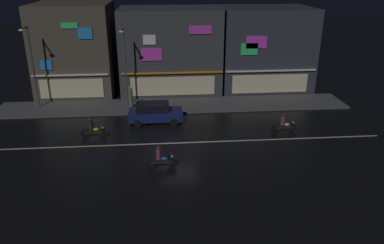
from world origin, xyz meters
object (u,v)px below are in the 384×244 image
object	(u,v)px
streetlamp_mid	(125,61)
traffic_cone	(148,116)
parked_car_near_kerb	(155,113)
motorcycle_opposite_lane	(93,129)
motorcycle_lead	(160,159)
motorcycle_following	(284,124)
streetlamp_west	(31,61)
pedestrian_on_sidewalk	(131,98)

from	to	relation	value
streetlamp_mid	traffic_cone	size ratio (longest dim) A/B	12.62
traffic_cone	parked_car_near_kerb	bearing A→B (deg)	-54.01
streetlamp_mid	parked_car_near_kerb	bearing A→B (deg)	-57.49
streetlamp_mid	motorcycle_opposite_lane	size ratio (longest dim) A/B	3.65
streetlamp_mid	parked_car_near_kerb	xyz separation A→B (m)	(2.49, -3.91, -3.38)
motorcycle_lead	motorcycle_following	world-z (taller)	same
streetlamp_west	motorcycle_lead	world-z (taller)	streetlamp_west
streetlamp_west	parked_car_near_kerb	distance (m)	11.70
streetlamp_west	motorcycle_lead	xyz separation A→B (m)	(10.73, -11.78, -3.71)
pedestrian_on_sidewalk	motorcycle_opposite_lane	world-z (taller)	pedestrian_on_sidewalk
streetlamp_mid	motorcycle_following	world-z (taller)	streetlamp_mid
motorcycle_lead	motorcycle_opposite_lane	bearing A→B (deg)	-49.54
streetlamp_west	motorcycle_opposite_lane	bearing A→B (deg)	-48.96
streetlamp_west	motorcycle_following	size ratio (longest dim) A/B	3.76
pedestrian_on_sidewalk	motorcycle_following	bearing A→B (deg)	-12.43
motorcycle_opposite_lane	traffic_cone	world-z (taller)	motorcycle_opposite_lane
streetlamp_mid	motorcycle_opposite_lane	distance (m)	7.67
parked_car_near_kerb	motorcycle_following	distance (m)	10.16
motorcycle_following	motorcycle_opposite_lane	distance (m)	14.35
motorcycle_following	pedestrian_on_sidewalk	bearing A→B (deg)	158.14
parked_car_near_kerb	streetlamp_mid	bearing A→B (deg)	122.51
streetlamp_west	motorcycle_opposite_lane	world-z (taller)	streetlamp_west
pedestrian_on_sidewalk	motorcycle_lead	size ratio (longest dim) A/B	1.04
streetlamp_west	streetlamp_mid	xyz separation A→B (m)	(7.88, -0.22, -0.10)
streetlamp_west	motorcycle_following	xyz separation A→B (m)	(20.14, -6.94, -3.71)
parked_car_near_kerb	motorcycle_lead	distance (m)	7.65
streetlamp_mid	parked_car_near_kerb	size ratio (longest dim) A/B	1.61
streetlamp_mid	motorcycle_opposite_lane	bearing A→B (deg)	-107.93
pedestrian_on_sidewalk	parked_car_near_kerb	world-z (taller)	pedestrian_on_sidewalk
streetlamp_west	parked_car_near_kerb	xyz separation A→B (m)	(10.37, -4.14, -3.48)
parked_car_near_kerb	motorcycle_opposite_lane	bearing A→B (deg)	-151.16
streetlamp_mid	motorcycle_lead	size ratio (longest dim) A/B	3.65
streetlamp_west	motorcycle_following	distance (m)	21.63
motorcycle_lead	motorcycle_following	distance (m)	10.58
streetlamp_west	traffic_cone	xyz separation A→B (m)	(9.77, -3.30, -4.07)
streetlamp_mid	parked_car_near_kerb	distance (m)	5.74
motorcycle_lead	traffic_cone	world-z (taller)	motorcycle_lead
streetlamp_mid	traffic_cone	bearing A→B (deg)	-58.49
motorcycle_opposite_lane	traffic_cone	bearing A→B (deg)	32.88
streetlamp_mid	pedestrian_on_sidewalk	world-z (taller)	streetlamp_mid
streetlamp_west	motorcycle_opposite_lane	distance (m)	9.58
motorcycle_following	traffic_cone	distance (m)	11.00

